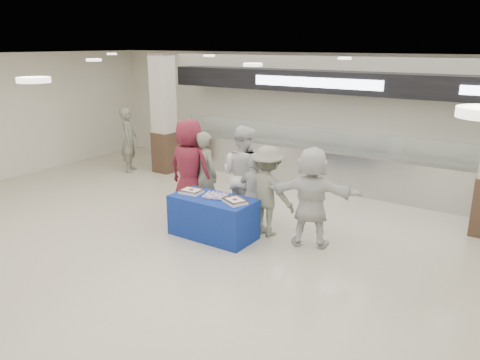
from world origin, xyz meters
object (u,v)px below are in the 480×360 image
Objects in this scene: soldier_a at (205,174)px; chef_tall at (243,175)px; chef_short at (255,194)px; civilian_white at (311,197)px; sheet_cake_left at (191,191)px; cupcake_tray at (215,196)px; display_table at (213,217)px; soldier_bg at (129,140)px; sheet_cake_right at (235,201)px; soldier_b at (268,191)px; civilian_maroon at (190,168)px.

chef_tall is (0.84, 0.15, 0.09)m from soldier_a.
civilian_white is (1.15, 0.00, 0.16)m from chef_short.
cupcake_tray is at bearing 5.78° from sheet_cake_left.
chef_tall reaches higher than display_table.
display_table is 0.80× the size of chef_tall.
civilian_white is (2.44, -0.15, 0.01)m from soldier_a.
display_table is 5.29m from soldier_bg.
sheet_cake_right is 0.27× the size of civilian_white.
civilian_white is (1.61, 0.60, 0.11)m from cupcake_tray.
sheet_cake_right is 1.32m from civilian_white.
sheet_cake_right is 1.08m from chef_tall.
chef_tall is (0.04, 0.94, 0.59)m from display_table.
soldier_b is (0.74, 0.60, 0.06)m from cupcake_tray.
civilian_maroon reaches higher than soldier_bg.
display_table is 3.70× the size of sheet_cake_left.
sheet_cake_right is (0.99, -0.01, 0.00)m from sheet_cake_left.
civilian_white is (1.64, 0.64, 0.52)m from display_table.
sheet_cake_left is 0.89m from civilian_maroon.
cupcake_tray is 1.72m from civilian_white.
soldier_bg reaches higher than soldier_a.
soldier_a is at bearing -145.53° from soldier_bg.
civilian_maroon is 1.12× the size of civilian_white.
soldier_bg is at bearing 153.58° from cupcake_tray.
civilian_white reaches higher than cupcake_tray.
cupcake_tray is at bearing 91.90° from chef_tall.
civilian_maroon is at bearing -18.95° from civilian_white.
chef_tall is at bearing -157.86° from soldier_a.
sheet_cake_right is 0.25× the size of chef_tall.
soldier_bg is at bearing 155.12° from sheet_cake_right.
soldier_a is at bearing 4.40° from chef_short.
cupcake_tray is at bearing 1.38° from civilian_white.
soldier_b is at bearing 159.84° from chef_tall.
chef_tall is (-0.46, 0.96, 0.17)m from sheet_cake_right.
civilian_white is (0.87, 0.00, 0.05)m from soldier_b.
chef_tall is 1.15× the size of soldier_b.
sheet_cake_left is 0.86m from soldier_a.
sheet_cake_left reaches higher than cupcake_tray.
display_table is 1.83m from civilian_white.
sheet_cake_right is 0.33× the size of chef_short.
display_table is at bearing 90.22° from chef_tall.
display_table is 3.82× the size of cupcake_tray.
soldier_bg is (-4.73, 1.44, -0.09)m from chef_tall.
chef_short is (-0.01, 0.66, -0.07)m from sheet_cake_right.
civilian_white is at bearing -173.87° from soldier_b.
civilian_white is (2.71, 0.00, -0.11)m from civilian_maroon.
soldier_a is 0.91× the size of chef_tall.
sheet_cake_right is (0.50, -0.02, 0.42)m from display_table.
civilian_maroon is (-1.07, 0.64, 0.62)m from display_table.
civilian_maroon is at bearing 6.13° from soldier_b.
sheet_cake_left is 0.24× the size of soldier_a.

